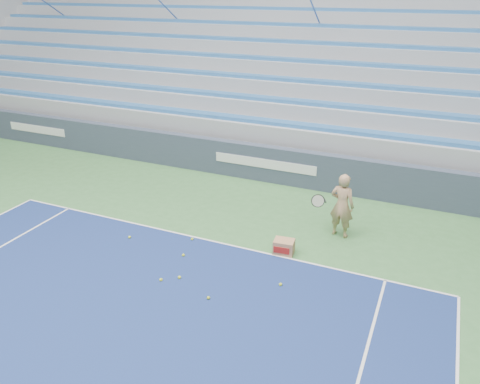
# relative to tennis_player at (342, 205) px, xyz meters

# --- Properties ---
(sponsor_barrier) EXTENTS (30.00, 0.32, 1.10)m
(sponsor_barrier) POSITION_rel_tennis_player_xyz_m (-2.82, 2.51, -0.24)
(sponsor_barrier) COLOR #364153
(sponsor_barrier) RESTS_ON ground
(bleachers) EXTENTS (31.00, 9.15, 7.30)m
(bleachers) POSITION_rel_tennis_player_xyz_m (-2.83, 8.23, 1.57)
(bleachers) COLOR #999BA1
(bleachers) RESTS_ON ground
(tennis_player) EXTENTS (0.92, 0.85, 1.57)m
(tennis_player) POSITION_rel_tennis_player_xyz_m (0.00, 0.00, 0.00)
(tennis_player) COLOR tan
(tennis_player) RESTS_ON ground
(ball_box) EXTENTS (0.48, 0.39, 0.33)m
(ball_box) POSITION_rel_tennis_player_xyz_m (-0.94, -1.32, -0.62)
(ball_box) COLOR #AD7B53
(ball_box) RESTS_ON ground
(tennis_ball_0) EXTENTS (0.07, 0.07, 0.07)m
(tennis_ball_0) POSITION_rel_tennis_player_xyz_m (-2.92, -2.34, -0.76)
(tennis_ball_0) COLOR #C6D42B
(tennis_ball_0) RESTS_ON ground
(tennis_ball_1) EXTENTS (0.07, 0.07, 0.07)m
(tennis_ball_1) POSITION_rel_tennis_player_xyz_m (-2.86, -3.34, -0.76)
(tennis_ball_1) COLOR #C6D42B
(tennis_ball_1) RESTS_ON ground
(tennis_ball_2) EXTENTS (0.07, 0.07, 0.07)m
(tennis_ball_2) POSITION_rel_tennis_player_xyz_m (-0.60, -2.51, -0.76)
(tennis_ball_2) COLOR #C6D42B
(tennis_ball_2) RESTS_ON ground
(tennis_ball_3) EXTENTS (0.07, 0.07, 0.07)m
(tennis_ball_3) POSITION_rel_tennis_player_xyz_m (-1.71, -3.48, -0.76)
(tennis_ball_3) COLOR #C6D42B
(tennis_ball_3) RESTS_ON ground
(tennis_ball_4) EXTENTS (0.07, 0.07, 0.07)m
(tennis_ball_4) POSITION_rel_tennis_player_xyz_m (-3.10, -1.63, -0.76)
(tennis_ball_4) COLOR #C6D42B
(tennis_ball_4) RESTS_ON ground
(tennis_ball_5) EXTENTS (0.07, 0.07, 0.07)m
(tennis_ball_5) POSITION_rel_tennis_player_xyz_m (-2.57, -3.11, -0.76)
(tennis_ball_5) COLOR #C6D42B
(tennis_ball_5) RESTS_ON ground
(tennis_ball_6) EXTENTS (0.07, 0.07, 0.07)m
(tennis_ball_6) POSITION_rel_tennis_player_xyz_m (-4.49, -2.15, -0.76)
(tennis_ball_6) COLOR #C6D42B
(tennis_ball_6) RESTS_ON ground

